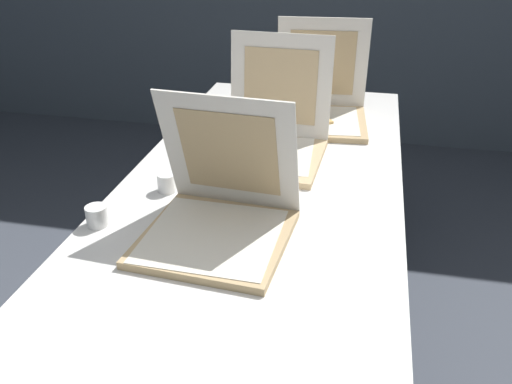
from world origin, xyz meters
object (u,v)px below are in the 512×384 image
(cup_white_near_center, at_px, (167,182))
(pizza_box_back, at_px, (320,108))
(pizza_box_front, at_px, (218,218))
(pizza_box_middle, at_px, (270,140))
(table, at_px, (260,197))
(cup_white_near_left, at_px, (97,216))

(cup_white_near_center, bearing_deg, pizza_box_back, 61.08)
(pizza_box_front, distance_m, pizza_box_back, 0.97)
(pizza_box_middle, bearing_deg, pizza_box_front, -90.85)
(pizza_box_back, bearing_deg, pizza_box_middle, -114.69)
(pizza_box_back, bearing_deg, pizza_box_front, -105.27)
(table, bearing_deg, cup_white_near_left, -139.52)
(pizza_box_back, bearing_deg, table, -106.06)
(pizza_box_back, bearing_deg, cup_white_near_left, -123.41)
(pizza_box_front, bearing_deg, cup_white_near_center, 140.36)
(pizza_box_back, xyz_separation_m, cup_white_near_center, (-0.40, -0.73, -0.03))
(table, height_order, cup_white_near_left, cup_white_near_left)
(cup_white_near_center, bearing_deg, table, 19.97)
(pizza_box_front, xyz_separation_m, cup_white_near_center, (-0.23, 0.22, -0.03))
(table, distance_m, pizza_box_middle, 0.26)
(cup_white_near_center, bearing_deg, pizza_box_middle, 52.33)
(table, height_order, cup_white_near_center, cup_white_near_center)
(pizza_box_back, distance_m, cup_white_near_left, 1.10)
(pizza_box_middle, height_order, pizza_box_back, same)
(cup_white_near_left, relative_size, cup_white_near_center, 1.00)
(cup_white_near_center, bearing_deg, cup_white_near_left, -116.62)
(cup_white_near_left, bearing_deg, pizza_box_middle, 56.56)
(table, height_order, pizza_box_front, pizza_box_front)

